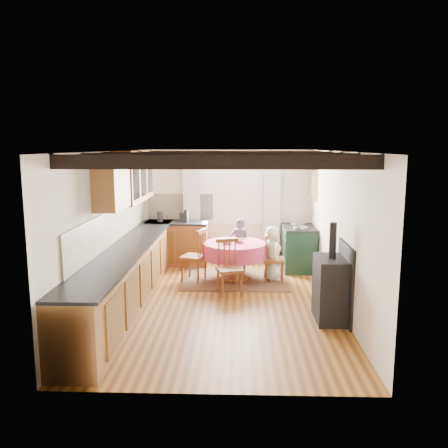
{
  "coord_description": "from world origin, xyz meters",
  "views": [
    {
      "loc": [
        0.27,
        -7.07,
        2.48
      ],
      "look_at": [
        0.0,
        0.8,
        1.15
      ],
      "focal_mm": 37.12,
      "sensor_mm": 36.0,
      "label": 1
    }
  ],
  "objects_px": {
    "chair_left": "(193,255)",
    "cup": "(224,241)",
    "chair_right": "(274,258)",
    "child_far": "(240,245)",
    "dining_table": "(235,261)",
    "child_right": "(272,253)",
    "chair_near": "(229,267)",
    "aga_range": "(299,248)",
    "cast_iron_stove": "(331,272)"
  },
  "relations": [
    {
      "from": "child_right",
      "to": "cup",
      "type": "bearing_deg",
      "value": 85.03
    },
    {
      "from": "dining_table",
      "to": "chair_near",
      "type": "relative_size",
      "value": 1.24
    },
    {
      "from": "aga_range",
      "to": "cup",
      "type": "height_order",
      "value": "aga_range"
    },
    {
      "from": "child_far",
      "to": "child_right",
      "type": "relative_size",
      "value": 1.06
    },
    {
      "from": "dining_table",
      "to": "chair_near",
      "type": "distance_m",
      "value": 0.9
    },
    {
      "from": "dining_table",
      "to": "chair_right",
      "type": "xyz_separation_m",
      "value": [
        0.73,
        -0.09,
        0.09
      ]
    },
    {
      "from": "aga_range",
      "to": "cup",
      "type": "bearing_deg",
      "value": -150.62
    },
    {
      "from": "chair_left",
      "to": "cup",
      "type": "height_order",
      "value": "chair_left"
    },
    {
      "from": "dining_table",
      "to": "child_right",
      "type": "xyz_separation_m",
      "value": [
        0.7,
        0.03,
        0.15
      ]
    },
    {
      "from": "cast_iron_stove",
      "to": "child_far",
      "type": "height_order",
      "value": "cast_iron_stove"
    },
    {
      "from": "chair_near",
      "to": "child_far",
      "type": "xyz_separation_m",
      "value": [
        0.17,
        1.48,
        0.07
      ]
    },
    {
      "from": "aga_range",
      "to": "cup",
      "type": "relative_size",
      "value": 9.27
    },
    {
      "from": "dining_table",
      "to": "cup",
      "type": "distance_m",
      "value": 0.45
    },
    {
      "from": "chair_near",
      "to": "dining_table",
      "type": "bearing_deg",
      "value": 68.18
    },
    {
      "from": "cast_iron_stove",
      "to": "cup",
      "type": "distance_m",
      "value": 2.51
    },
    {
      "from": "child_far",
      "to": "child_right",
      "type": "bearing_deg",
      "value": 146.92
    },
    {
      "from": "dining_table",
      "to": "cup",
      "type": "relative_size",
      "value": 11.14
    },
    {
      "from": "chair_right",
      "to": "cup",
      "type": "relative_size",
      "value": 8.49
    },
    {
      "from": "chair_left",
      "to": "child_right",
      "type": "height_order",
      "value": "child_right"
    },
    {
      "from": "child_right",
      "to": "child_far",
      "type": "bearing_deg",
      "value": 37.44
    },
    {
      "from": "chair_near",
      "to": "child_right",
      "type": "bearing_deg",
      "value": 33.09
    },
    {
      "from": "aga_range",
      "to": "child_far",
      "type": "bearing_deg",
      "value": -170.86
    },
    {
      "from": "dining_table",
      "to": "child_right",
      "type": "relative_size",
      "value": 1.15
    },
    {
      "from": "chair_near",
      "to": "aga_range",
      "type": "relative_size",
      "value": 0.97
    },
    {
      "from": "chair_left",
      "to": "child_far",
      "type": "bearing_deg",
      "value": 146.99
    },
    {
      "from": "dining_table",
      "to": "cast_iron_stove",
      "type": "relative_size",
      "value": 0.82
    },
    {
      "from": "child_far",
      "to": "cup",
      "type": "xyz_separation_m",
      "value": [
        -0.28,
        -0.64,
        0.22
      ]
    },
    {
      "from": "chair_left",
      "to": "cup",
      "type": "xyz_separation_m",
      "value": [
        0.57,
        0.05,
        0.26
      ]
    },
    {
      "from": "chair_right",
      "to": "chair_left",
      "type": "bearing_deg",
      "value": 91.64
    },
    {
      "from": "chair_right",
      "to": "cast_iron_stove",
      "type": "xyz_separation_m",
      "value": [
        0.67,
        -1.9,
        0.27
      ]
    },
    {
      "from": "chair_right",
      "to": "cup",
      "type": "bearing_deg",
      "value": 88.71
    },
    {
      "from": "chair_right",
      "to": "child_right",
      "type": "relative_size",
      "value": 0.88
    },
    {
      "from": "child_far",
      "to": "chair_right",
      "type": "bearing_deg",
      "value": 142.65
    },
    {
      "from": "chair_right",
      "to": "child_far",
      "type": "bearing_deg",
      "value": 44.62
    },
    {
      "from": "dining_table",
      "to": "child_far",
      "type": "distance_m",
      "value": 0.63
    },
    {
      "from": "child_far",
      "to": "cup",
      "type": "bearing_deg",
      "value": 76.09
    },
    {
      "from": "aga_range",
      "to": "cast_iron_stove",
      "type": "xyz_separation_m",
      "value": [
        0.11,
        -2.78,
        0.26
      ]
    },
    {
      "from": "cast_iron_stove",
      "to": "child_far",
      "type": "distance_m",
      "value": 2.9
    },
    {
      "from": "aga_range",
      "to": "child_far",
      "type": "height_order",
      "value": "child_far"
    },
    {
      "from": "dining_table",
      "to": "cast_iron_stove",
      "type": "bearing_deg",
      "value": -54.99
    },
    {
      "from": "child_far",
      "to": "child_right",
      "type": "height_order",
      "value": "child_far"
    },
    {
      "from": "cast_iron_stove",
      "to": "child_far",
      "type": "bearing_deg",
      "value": 116.8
    },
    {
      "from": "chair_right",
      "to": "child_far",
      "type": "xyz_separation_m",
      "value": [
        -0.64,
        0.69,
        0.09
      ]
    },
    {
      "from": "cast_iron_stove",
      "to": "dining_table",
      "type": "bearing_deg",
      "value": 125.01
    },
    {
      "from": "chair_near",
      "to": "chair_right",
      "type": "xyz_separation_m",
      "value": [
        0.81,
        0.79,
        -0.02
      ]
    },
    {
      "from": "chair_near",
      "to": "child_right",
      "type": "relative_size",
      "value": 0.93
    },
    {
      "from": "chair_left",
      "to": "cup",
      "type": "bearing_deg",
      "value": 112.83
    },
    {
      "from": "chair_near",
      "to": "chair_left",
      "type": "xyz_separation_m",
      "value": [
        -0.68,
        0.8,
        0.02
      ]
    },
    {
      "from": "dining_table",
      "to": "aga_range",
      "type": "relative_size",
      "value": 1.2
    },
    {
      "from": "aga_range",
      "to": "child_far",
      "type": "xyz_separation_m",
      "value": [
        -1.2,
        -0.19,
        0.09
      ]
    }
  ]
}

